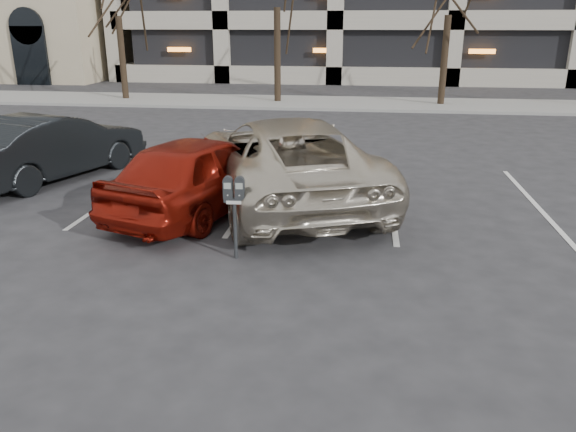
{
  "coord_description": "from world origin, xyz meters",
  "views": [
    {
      "loc": [
        0.79,
        -8.7,
        3.37
      ],
      "look_at": [
        -0.12,
        -1.92,
        1.01
      ],
      "focal_mm": 35.0,
      "sensor_mm": 36.0,
      "label": 1
    }
  ],
  "objects": [
    {
      "name": "parking_meter",
      "position": [
        -1.03,
        -1.07,
        0.96
      ],
      "size": [
        0.33,
        0.15,
        1.25
      ],
      "rotation": [
        0.0,
        0.0,
        0.07
      ],
      "color": "black",
      "rests_on": "ground"
    },
    {
      "name": "ground",
      "position": [
        0.0,
        0.0,
        0.0
      ],
      "size": [
        140.0,
        140.0,
        0.0
      ],
      "primitive_type": "plane",
      "color": "#28282B",
      "rests_on": "ground"
    },
    {
      "name": "stall_lines",
      "position": [
        -1.4,
        2.3,
        0.01
      ],
      "size": [
        16.9,
        5.2,
        0.0
      ],
      "color": "silver",
      "rests_on": "ground"
    },
    {
      "name": "car_dark",
      "position": [
        -6.14,
        2.97,
        0.73
      ],
      "size": [
        2.93,
        4.69,
        1.46
      ],
      "primitive_type": "imported",
      "rotation": [
        0.0,
        0.0,
        2.8
      ],
      "color": "black",
      "rests_on": "ground"
    },
    {
      "name": "suv_silver",
      "position": [
        -0.69,
        1.91,
        0.83
      ],
      "size": [
        4.78,
        6.6,
        1.67
      ],
      "rotation": [
        0.0,
        0.0,
        3.52
      ],
      "color": "beige",
      "rests_on": "ground"
    },
    {
      "name": "sidewalk",
      "position": [
        0.0,
        16.0,
        0.06
      ],
      "size": [
        80.0,
        4.0,
        0.12
      ],
      "primitive_type": "cube",
      "color": "gray",
      "rests_on": "ground"
    },
    {
      "name": "car_red",
      "position": [
        -2.16,
        1.06,
        0.74
      ],
      "size": [
        3.0,
        4.66,
        1.48
      ],
      "primitive_type": "imported",
      "rotation": [
        0.0,
        0.0,
        2.83
      ],
      "color": "maroon",
      "rests_on": "ground"
    }
  ]
}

